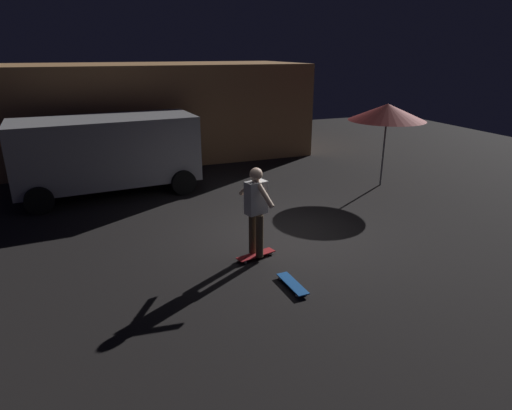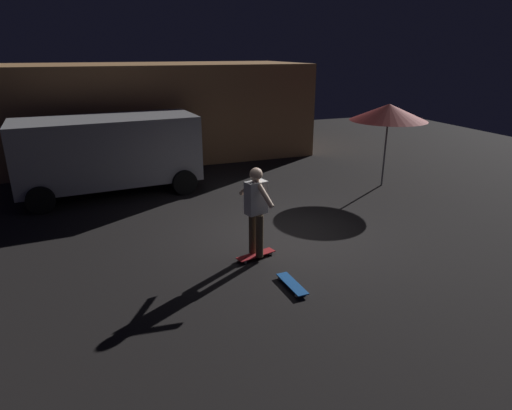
{
  "view_description": "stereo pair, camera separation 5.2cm",
  "coord_description": "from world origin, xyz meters",
  "px_view_note": "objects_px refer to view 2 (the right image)",
  "views": [
    {
      "loc": [
        -3.61,
        -7.6,
        3.67
      ],
      "look_at": [
        -0.98,
        -0.78,
        1.05
      ],
      "focal_mm": 30.39,
      "sensor_mm": 36.0,
      "label": 1
    },
    {
      "loc": [
        -3.56,
        -7.62,
        3.67
      ],
      "look_at": [
        -0.98,
        -0.78,
        1.05
      ],
      "focal_mm": 30.39,
      "sensor_mm": 36.0,
      "label": 2
    }
  ],
  "objects_px": {
    "parked_van": "(108,151)",
    "skater": "(256,206)",
    "patio_umbrella": "(389,112)",
    "skateboard_spare": "(292,284)",
    "skateboard_ridden": "(256,255)"
  },
  "relations": [
    {
      "from": "parked_van",
      "to": "skater",
      "type": "distance_m",
      "value": 5.59
    },
    {
      "from": "patio_umbrella",
      "to": "skateboard_spare",
      "type": "bearing_deg",
      "value": -138.63
    },
    {
      "from": "parked_van",
      "to": "patio_umbrella",
      "type": "relative_size",
      "value": 2.06
    },
    {
      "from": "skateboard_spare",
      "to": "patio_umbrella",
      "type": "bearing_deg",
      "value": 41.37
    },
    {
      "from": "patio_umbrella",
      "to": "skater",
      "type": "bearing_deg",
      "value": -148.68
    },
    {
      "from": "skateboard_spare",
      "to": "skater",
      "type": "xyz_separation_m",
      "value": [
        -0.18,
        1.21,
        0.98
      ]
    },
    {
      "from": "parked_van",
      "to": "skateboard_ridden",
      "type": "bearing_deg",
      "value": -66.01
    },
    {
      "from": "skateboard_ridden",
      "to": "skateboard_spare",
      "type": "height_order",
      "value": "same"
    },
    {
      "from": "skater",
      "to": "patio_umbrella",
      "type": "bearing_deg",
      "value": 31.32
    },
    {
      "from": "parked_van",
      "to": "patio_umbrella",
      "type": "bearing_deg",
      "value": -15.71
    },
    {
      "from": "patio_umbrella",
      "to": "skateboard_ridden",
      "type": "bearing_deg",
      "value": -148.68
    },
    {
      "from": "skateboard_ridden",
      "to": "skater",
      "type": "bearing_deg",
      "value": 26.57
    },
    {
      "from": "skateboard_spare",
      "to": "skater",
      "type": "height_order",
      "value": "skater"
    },
    {
      "from": "parked_van",
      "to": "skater",
      "type": "relative_size",
      "value": 2.83
    },
    {
      "from": "parked_van",
      "to": "skater",
      "type": "height_order",
      "value": "parked_van"
    }
  ]
}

